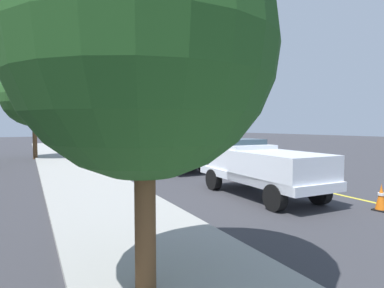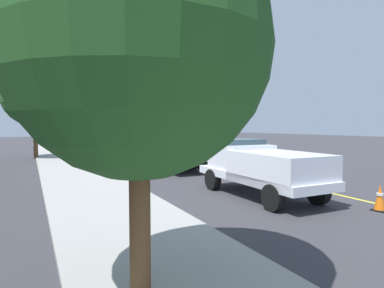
# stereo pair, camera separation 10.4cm
# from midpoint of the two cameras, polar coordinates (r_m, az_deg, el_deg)

# --- Properties ---
(ground) EXTENTS (120.00, 120.00, 0.00)m
(ground) POSITION_cam_midpoint_polar(r_m,az_deg,el_deg) (21.07, 3.58, -3.80)
(ground) COLOR #38383D
(sidewalk_far_side) EXTENTS (59.78, 13.36, 0.12)m
(sidewalk_far_side) POSITION_cam_midpoint_polar(r_m,az_deg,el_deg) (18.44, -19.12, -4.84)
(sidewalk_far_side) COLOR #9E9E99
(sidewalk_far_side) RESTS_ON ground
(lane_centre_stripe) EXTENTS (49.35, 8.33, 0.01)m
(lane_centre_stripe) POSITION_cam_midpoint_polar(r_m,az_deg,el_deg) (21.07, 3.58, -3.79)
(lane_centre_stripe) COLOR yellow
(lane_centre_stripe) RESTS_ON ground
(utility_bucket_truck) EXTENTS (8.50, 3.93, 6.34)m
(utility_bucket_truck) POSITION_cam_midpoint_polar(r_m,az_deg,el_deg) (20.58, -4.47, 0.48)
(utility_bucket_truck) COLOR white
(utility_bucket_truck) RESTS_ON ground
(service_pickup_truck) EXTENTS (5.87, 2.99, 2.06)m
(service_pickup_truck) POSITION_cam_midpoint_polar(r_m,az_deg,el_deg) (12.34, 12.08, -3.80)
(service_pickup_truck) COLOR white
(service_pickup_truck) RESTS_ON ground
(passing_minivan) EXTENTS (5.05, 2.66, 1.69)m
(passing_minivan) POSITION_cam_midpoint_polar(r_m,az_deg,el_deg) (30.30, -1.68, 0.27)
(passing_minivan) COLOR maroon
(passing_minivan) RESTS_ON ground
(traffic_cone_leading) EXTENTS (0.40, 0.40, 0.83)m
(traffic_cone_leading) POSITION_cam_midpoint_polar(r_m,az_deg,el_deg) (11.77, 29.95, -8.05)
(traffic_cone_leading) COLOR black
(traffic_cone_leading) RESTS_ON ground
(traffic_cone_mid_front) EXTENTS (0.40, 0.40, 0.85)m
(traffic_cone_mid_front) POSITION_cam_midpoint_polar(r_m,az_deg,el_deg) (17.31, 6.84, -4.02)
(traffic_cone_mid_front) COLOR black
(traffic_cone_mid_front) RESTS_ON ground
(traffic_cone_mid_rear) EXTENTS (0.40, 0.40, 0.73)m
(traffic_cone_mid_rear) POSITION_cam_midpoint_polar(r_m,az_deg,el_deg) (24.99, -3.60, -1.82)
(traffic_cone_mid_rear) COLOR black
(traffic_cone_mid_rear) RESTS_ON ground
(traffic_signal_mast) EXTENTS (7.00, 1.41, 7.68)m
(traffic_signal_mast) POSITION_cam_midpoint_polar(r_m,az_deg,el_deg) (20.86, -17.39, 10.56)
(traffic_signal_mast) COLOR gray
(traffic_signal_mast) RESTS_ON ground
(street_tree_left) EXTENTS (3.89, 3.89, 5.74)m
(street_tree_left) POSITION_cam_midpoint_polar(r_m,az_deg,el_deg) (5.06, -8.67, 16.15)
(street_tree_left) COLOR brown
(street_tree_left) RESTS_ON ground
(street_tree_right) EXTENTS (4.76, 4.76, 7.24)m
(street_tree_right) POSITION_cam_midpoint_polar(r_m,az_deg,el_deg) (27.82, -25.52, 7.65)
(street_tree_right) COLOR brown
(street_tree_right) RESTS_ON ground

